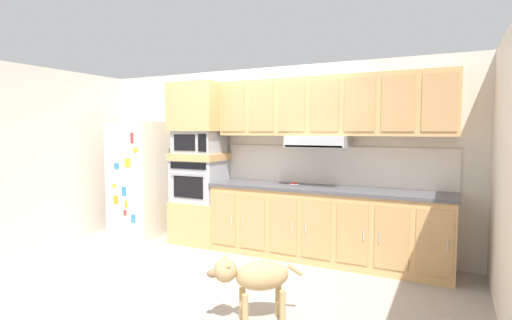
{
  "coord_description": "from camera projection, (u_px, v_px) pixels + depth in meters",
  "views": [
    {
      "loc": [
        2.35,
        -4.01,
        1.62
      ],
      "look_at": [
        0.19,
        0.34,
        1.26
      ],
      "focal_mm": 27.77,
      "sensor_mm": 36.0,
      "label": 1
    }
  ],
  "objects": [
    {
      "name": "appliance_mid_shelf",
      "position": [
        200.0,
        157.0,
        5.73
      ],
      "size": [
        0.74,
        0.62,
        0.1
      ],
      "primitive_type": "cube",
      "color": "tan",
      "rests_on": "built_in_oven"
    },
    {
      "name": "built_in_oven",
      "position": [
        200.0,
        181.0,
        5.75
      ],
      "size": [
        0.7,
        0.62,
        0.6
      ],
      "color": "#A8AAAF",
      "rests_on": "oven_base_cabinet"
    },
    {
      "name": "backsplash_panel",
      "position": [
        331.0,
        166.0,
        5.17
      ],
      "size": [
        3.02,
        0.02,
        0.5
      ],
      "primitive_type": "cube",
      "color": "silver",
      "rests_on": "countertop_slab"
    },
    {
      "name": "countertop_slab",
      "position": [
        324.0,
        189.0,
        4.93
      ],
      "size": [
        3.02,
        0.64,
        0.04
      ],
      "primitive_type": "cube",
      "color": "#4C4C51",
      "rests_on": "lower_cabinet_run"
    },
    {
      "name": "side_panel_left",
      "position": [
        67.0,
        156.0,
        5.89
      ],
      "size": [
        0.12,
        7.1,
        2.5
      ],
      "primitive_type": "cube",
      "color": "beige",
      "rests_on": "ground"
    },
    {
      "name": "appliance_upper_cabinet",
      "position": [
        199.0,
        107.0,
        5.68
      ],
      "size": [
        0.74,
        0.62,
        0.68
      ],
      "primitive_type": "cube",
      "color": "tan",
      "rests_on": "microwave"
    },
    {
      "name": "upper_cabinet_with_hood",
      "position": [
        328.0,
        109.0,
        4.97
      ],
      "size": [
        2.98,
        0.48,
        0.88
      ],
      "color": "tan",
      "rests_on": "backsplash_panel"
    },
    {
      "name": "ground_plane",
      "position": [
        230.0,
        266.0,
        4.74
      ],
      "size": [
        9.6,
        9.6,
        0.0
      ],
      "primitive_type": "plane",
      "color": "#9E9389"
    },
    {
      "name": "oven_base_cabinet",
      "position": [
        201.0,
        221.0,
        5.8
      ],
      "size": [
        0.74,
        0.62,
        0.6
      ],
      "primitive_type": "cube",
      "color": "tan",
      "rests_on": "ground"
    },
    {
      "name": "screwdriver",
      "position": [
        294.0,
        183.0,
        5.18
      ],
      "size": [
        0.15,
        0.16,
        0.03
      ],
      "color": "red",
      "rests_on": "countertop_slab"
    },
    {
      "name": "back_kitchen_wall",
      "position": [
        269.0,
        157.0,
        5.64
      ],
      "size": [
        6.2,
        0.12,
        2.5
      ],
      "primitive_type": "cube",
      "color": "beige",
      "rests_on": "ground"
    },
    {
      "name": "refrigerator",
      "position": [
        140.0,
        178.0,
        6.17
      ],
      "size": [
        0.76,
        0.73,
        1.76
      ],
      "color": "silver",
      "rests_on": "ground"
    },
    {
      "name": "lower_cabinet_run",
      "position": [
        324.0,
        225.0,
        4.96
      ],
      "size": [
        2.98,
        0.63,
        0.88
      ],
      "color": "tan",
      "rests_on": "ground"
    },
    {
      "name": "dog",
      "position": [
        254.0,
        277.0,
        3.34
      ],
      "size": [
        0.68,
        0.56,
        0.58
      ],
      "rotation": [
        0.0,
        0.0,
        -2.47
      ],
      "color": "tan",
      "rests_on": "ground"
    },
    {
      "name": "side_panel_right",
      "position": [
        510.0,
        174.0,
        3.4
      ],
      "size": [
        0.12,
        7.1,
        2.5
      ],
      "primitive_type": "cube",
      "color": "silver",
      "rests_on": "ground"
    },
    {
      "name": "microwave",
      "position": [
        200.0,
        142.0,
        5.71
      ],
      "size": [
        0.64,
        0.54,
        0.32
      ],
      "color": "#A8AAAF",
      "rests_on": "appliance_mid_shelf"
    }
  ]
}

